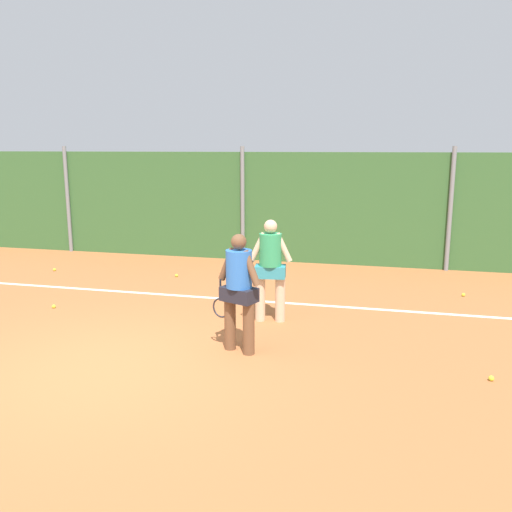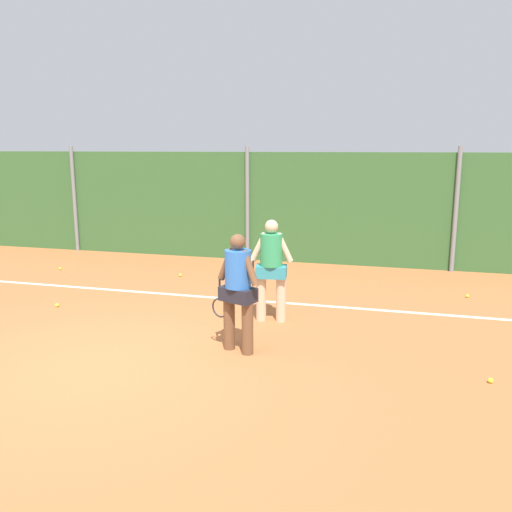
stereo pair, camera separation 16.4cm
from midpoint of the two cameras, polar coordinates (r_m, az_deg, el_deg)
ground_plane at (r=8.97m, az=-8.80°, el=-6.58°), size 27.56×27.56×0.00m
hedge_fence_backdrop at (r=13.27m, az=-0.37°, el=5.35°), size 16.74×0.25×2.66m
fence_post_left at (r=15.12m, az=-18.59°, el=5.78°), size 0.10×0.10×2.80m
fence_post_center at (r=13.10m, az=-0.58°, el=5.57°), size 0.10×0.10×2.80m
fence_post_right at (r=12.70m, az=20.99°, el=4.61°), size 0.10×0.10×2.80m
court_baseline_paint at (r=10.14m, az=-5.78°, el=-4.32°), size 12.23×0.10×0.01m
player_foreground_near at (r=7.20m, az=-1.32°, el=-3.32°), size 0.75×0.44×1.65m
player_midcourt at (r=8.48m, az=2.17°, el=-0.99°), size 0.77×0.36×1.66m
tennis_ball_0 at (r=13.00m, az=-19.93°, el=-1.28°), size 0.07×0.07×0.07m
tennis_ball_1 at (r=10.05m, az=-20.12°, el=-4.97°), size 0.07×0.07×0.07m
tennis_ball_3 at (r=7.15m, az=24.46°, el=-12.06°), size 0.07×0.07×0.07m
tennis_ball_4 at (r=11.72m, az=-7.71°, el=-2.04°), size 0.07×0.07×0.07m
tennis_ball_6 at (r=10.80m, az=22.14°, el=-3.99°), size 0.07×0.07×0.07m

